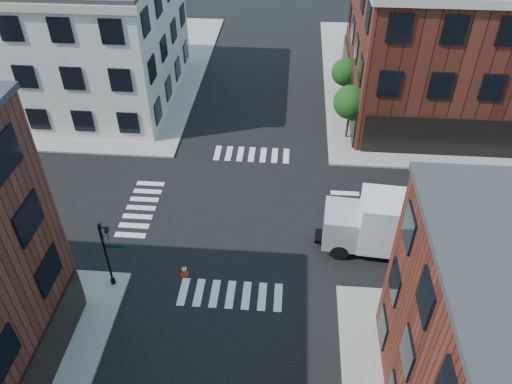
% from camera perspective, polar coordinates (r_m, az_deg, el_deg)
% --- Properties ---
extents(ground, '(120.00, 120.00, 0.00)m').
position_cam_1_polar(ground, '(33.68, -1.52, -2.44)').
color(ground, black).
rests_on(ground, ground).
extents(sidewalk_ne, '(30.00, 30.00, 0.15)m').
position_cam_1_polar(sidewalk_ne, '(54.30, 24.07, 11.37)').
color(sidewalk_ne, gray).
rests_on(sidewalk_ne, ground).
extents(sidewalk_nw, '(30.00, 30.00, 0.15)m').
position_cam_1_polar(sidewalk_nw, '(56.49, -21.49, 13.09)').
color(sidewalk_nw, gray).
rests_on(sidewalk_nw, ground).
extents(building_ne, '(25.00, 16.00, 12.00)m').
position_cam_1_polar(building_ne, '(47.61, 26.89, 14.88)').
color(building_ne, '#401810').
rests_on(building_ne, ground).
extents(building_nw, '(22.00, 16.00, 11.00)m').
position_cam_1_polar(building_nw, '(49.52, -22.97, 16.18)').
color(building_nw, beige).
rests_on(building_nw, ground).
extents(tree_near, '(2.69, 2.69, 4.49)m').
position_cam_1_polar(tree_near, '(40.23, 10.81, 9.86)').
color(tree_near, black).
rests_on(tree_near, ground).
extents(tree_far, '(2.43, 2.43, 4.07)m').
position_cam_1_polar(tree_far, '(45.69, 10.25, 13.18)').
color(tree_far, black).
rests_on(tree_far, ground).
extents(signal_pole, '(1.29, 1.24, 4.60)m').
position_cam_1_polar(signal_pole, '(28.43, -16.69, -6.15)').
color(signal_pole, black).
rests_on(signal_pole, ground).
extents(box_truck, '(8.98, 3.31, 3.99)m').
position_cam_1_polar(box_truck, '(30.87, 16.14, -3.76)').
color(box_truck, silver).
rests_on(box_truck, ground).
extents(traffic_cone, '(0.41, 0.41, 0.71)m').
position_cam_1_polar(traffic_cone, '(29.83, -8.20, -8.84)').
color(traffic_cone, red).
rests_on(traffic_cone, ground).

